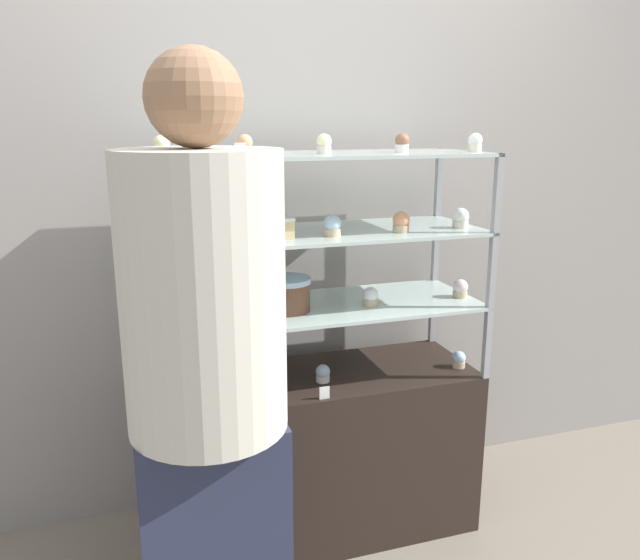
# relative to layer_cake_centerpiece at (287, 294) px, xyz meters

# --- Properties ---
(ground_plane) EXTENTS (20.00, 20.00, 0.00)m
(ground_plane) POSITION_rel_layer_cake_centerpiece_xyz_m (0.13, 0.03, -0.98)
(ground_plane) COLOR gray
(back_wall) EXTENTS (8.00, 0.05, 2.60)m
(back_wall) POSITION_rel_layer_cake_centerpiece_xyz_m (0.13, 0.39, 0.32)
(back_wall) COLOR gray
(back_wall) RESTS_ON ground_plane
(display_base) EXTENTS (1.18, 0.45, 0.65)m
(display_base) POSITION_rel_layer_cake_centerpiece_xyz_m (0.13, 0.03, -0.66)
(display_base) COLOR black
(display_base) RESTS_ON ground_plane
(display_riser_lower) EXTENTS (1.18, 0.45, 0.27)m
(display_riser_lower) POSITION_rel_layer_cake_centerpiece_xyz_m (0.13, 0.03, -0.08)
(display_riser_lower) COLOR #99999E
(display_riser_lower) RESTS_ON display_base
(display_riser_middle) EXTENTS (1.18, 0.45, 0.27)m
(display_riser_middle) POSITION_rel_layer_cake_centerpiece_xyz_m (0.13, 0.03, 0.19)
(display_riser_middle) COLOR #99999E
(display_riser_middle) RESTS_ON display_riser_lower
(display_riser_upper) EXTENTS (1.18, 0.45, 0.27)m
(display_riser_upper) POSITION_rel_layer_cake_centerpiece_xyz_m (0.13, 0.03, 0.47)
(display_riser_upper) COLOR #99999E
(display_riser_upper) RESTS_ON display_riser_middle
(layer_cake_centerpiece) EXTENTS (0.17, 0.17, 0.12)m
(layer_cake_centerpiece) POSITION_rel_layer_cake_centerpiece_xyz_m (0.00, 0.00, 0.00)
(layer_cake_centerpiece) COLOR brown
(layer_cake_centerpiece) RESTS_ON display_riser_lower
(sheet_cake_frosted) EXTENTS (0.22, 0.14, 0.07)m
(sheet_cake_frosted) POSITION_rel_layer_cake_centerpiece_xyz_m (-0.10, -0.02, 0.25)
(sheet_cake_frosted) COLOR #DBBC84
(sheet_cake_frosted) RESTS_ON display_riser_middle
(cupcake_0) EXTENTS (0.05, 0.05, 0.06)m
(cupcake_0) POSITION_rel_layer_cake_centerpiece_xyz_m (-0.39, -0.03, -0.30)
(cupcake_0) COLOR white
(cupcake_0) RESTS_ON display_base
(cupcake_1) EXTENTS (0.05, 0.05, 0.06)m
(cupcake_1) POSITION_rel_layer_cake_centerpiece_xyz_m (0.12, -0.03, -0.30)
(cupcake_1) COLOR white
(cupcake_1) RESTS_ON display_base
(cupcake_2) EXTENTS (0.05, 0.05, 0.06)m
(cupcake_2) POSITION_rel_layer_cake_centerpiece_xyz_m (0.67, -0.06, -0.30)
(cupcake_2) COLOR #CCB28C
(cupcake_2) RESTS_ON display_base
(price_tag_0) EXTENTS (0.04, 0.00, 0.04)m
(price_tag_0) POSITION_rel_layer_cake_centerpiece_xyz_m (0.08, -0.18, -0.31)
(price_tag_0) COLOR white
(price_tag_0) RESTS_ON display_base
(cupcake_3) EXTENTS (0.06, 0.06, 0.07)m
(cupcake_3) POSITION_rel_layer_cake_centerpiece_xyz_m (-0.39, -0.02, -0.03)
(cupcake_3) COLOR white
(cupcake_3) RESTS_ON display_riser_lower
(cupcake_4) EXTENTS (0.06, 0.06, 0.07)m
(cupcake_4) POSITION_rel_layer_cake_centerpiece_xyz_m (0.31, -0.03, -0.03)
(cupcake_4) COLOR #CCB28C
(cupcake_4) RESTS_ON display_riser_lower
(cupcake_5) EXTENTS (0.06, 0.06, 0.07)m
(cupcake_5) POSITION_rel_layer_cake_centerpiece_xyz_m (0.68, -0.03, -0.03)
(cupcake_5) COLOR #CCB28C
(cupcake_5) RESTS_ON display_riser_lower
(price_tag_1) EXTENTS (0.04, 0.00, 0.04)m
(price_tag_1) POSITION_rel_layer_cake_centerpiece_xyz_m (-0.13, -0.18, -0.04)
(price_tag_1) COLOR white
(price_tag_1) RESTS_ON display_riser_lower
(cupcake_6) EXTENTS (0.06, 0.06, 0.07)m
(cupcake_6) POSITION_rel_layer_cake_centerpiece_xyz_m (-0.40, -0.07, 0.25)
(cupcake_6) COLOR beige
(cupcake_6) RESTS_ON display_riser_middle
(cupcake_7) EXTENTS (0.06, 0.06, 0.07)m
(cupcake_7) POSITION_rel_layer_cake_centerpiece_xyz_m (0.14, -0.07, 0.25)
(cupcake_7) COLOR #CCB28C
(cupcake_7) RESTS_ON display_riser_middle
(cupcake_8) EXTENTS (0.06, 0.06, 0.07)m
(cupcake_8) POSITION_rel_layer_cake_centerpiece_xyz_m (0.40, -0.07, 0.25)
(cupcake_8) COLOR #CCB28C
(cupcake_8) RESTS_ON display_riser_middle
(cupcake_9) EXTENTS (0.06, 0.06, 0.07)m
(cupcake_9) POSITION_rel_layer_cake_centerpiece_xyz_m (0.65, -0.06, 0.25)
(cupcake_9) COLOR beige
(cupcake_9) RESTS_ON display_riser_middle
(price_tag_2) EXTENTS (0.04, 0.00, 0.04)m
(price_tag_2) POSITION_rel_layer_cake_centerpiece_xyz_m (-0.26, -0.18, 0.23)
(price_tag_2) COLOR white
(price_tag_2) RESTS_ON display_riser_middle
(cupcake_10) EXTENTS (0.05, 0.05, 0.07)m
(cupcake_10) POSITION_rel_layer_cake_centerpiece_xyz_m (-0.41, -0.09, 0.52)
(cupcake_10) COLOR white
(cupcake_10) RESTS_ON display_riser_upper
(cupcake_11) EXTENTS (0.05, 0.05, 0.07)m
(cupcake_11) POSITION_rel_layer_cake_centerpiece_xyz_m (-0.15, -0.05, 0.52)
(cupcake_11) COLOR #CCB28C
(cupcake_11) RESTS_ON display_riser_upper
(cupcake_12) EXTENTS (0.05, 0.05, 0.07)m
(cupcake_12) POSITION_rel_layer_cake_centerpiece_xyz_m (0.12, -0.04, 0.52)
(cupcake_12) COLOR beige
(cupcake_12) RESTS_ON display_riser_upper
(cupcake_13) EXTENTS (0.05, 0.05, 0.07)m
(cupcake_13) POSITION_rel_layer_cake_centerpiece_xyz_m (0.41, -0.03, 0.52)
(cupcake_13) COLOR white
(cupcake_13) RESTS_ON display_riser_upper
(cupcake_14) EXTENTS (0.05, 0.05, 0.07)m
(cupcake_14) POSITION_rel_layer_cake_centerpiece_xyz_m (0.67, -0.08, 0.52)
(cupcake_14) COLOR beige
(cupcake_14) RESTS_ON display_riser_upper
(price_tag_3) EXTENTS (0.04, 0.00, 0.04)m
(price_tag_3) POSITION_rel_layer_cake_centerpiece_xyz_m (-0.18, -0.18, 0.51)
(price_tag_3) COLOR white
(price_tag_3) RESTS_ON display_riser_upper
(customer_figure) EXTENTS (0.41, 0.41, 1.74)m
(customer_figure) POSITION_rel_layer_cake_centerpiece_xyz_m (-0.36, -0.55, -0.05)
(customer_figure) COLOR #282D47
(customer_figure) RESTS_ON ground_plane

